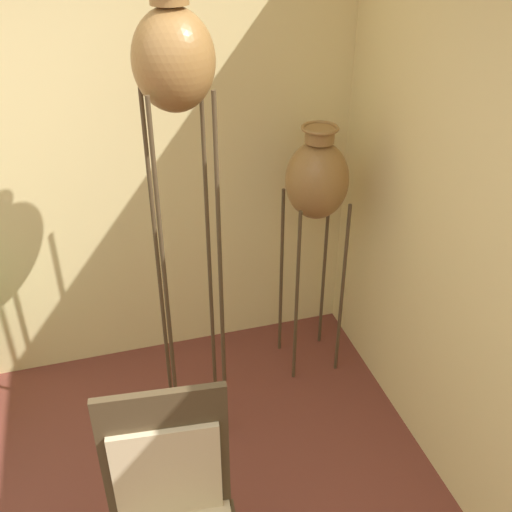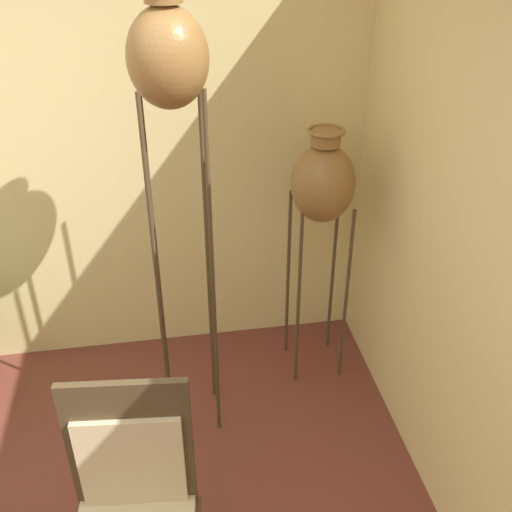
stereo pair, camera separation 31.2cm
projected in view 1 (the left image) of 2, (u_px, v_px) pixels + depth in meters
vase_stand_tall at (174, 74)px, 2.38m from camera, size 0.33×0.33×2.26m
vase_stand_medium at (317, 182)px, 3.19m from camera, size 0.34×0.34×1.54m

